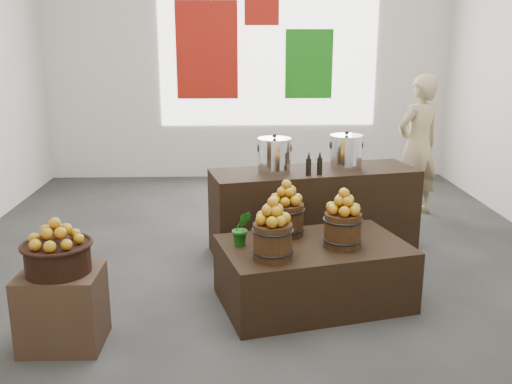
{
  "coord_description": "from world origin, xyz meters",
  "views": [
    {
      "loc": [
        -0.2,
        -5.11,
        2.04
      ],
      "look_at": [
        -0.03,
        -0.4,
        0.78
      ],
      "focal_mm": 40.0,
      "sensor_mm": 36.0,
      "label": 1
    }
  ],
  "objects_px": {
    "counter": "(314,210)",
    "display_table": "(313,273)",
    "crate": "(63,308)",
    "stock_pot_center": "(346,153)",
    "stock_pot_left": "(274,156)",
    "wicker_basket": "(58,258)",
    "shopper": "(418,146)"
  },
  "relations": [
    {
      "from": "counter",
      "to": "display_table",
      "type": "bearing_deg",
      "value": -109.88
    },
    {
      "from": "crate",
      "to": "display_table",
      "type": "height_order",
      "value": "crate"
    },
    {
      "from": "crate",
      "to": "stock_pot_center",
      "type": "bearing_deg",
      "value": 39.1
    },
    {
      "from": "stock_pot_left",
      "to": "display_table",
      "type": "bearing_deg",
      "value": -77.6
    },
    {
      "from": "wicker_basket",
      "to": "counter",
      "type": "relative_size",
      "value": 0.21
    },
    {
      "from": "stock_pot_center",
      "to": "stock_pot_left",
      "type": "bearing_deg",
      "value": -167.79
    },
    {
      "from": "counter",
      "to": "stock_pot_left",
      "type": "xyz_separation_m",
      "value": [
        -0.4,
        -0.09,
        0.57
      ]
    },
    {
      "from": "shopper",
      "to": "stock_pot_left",
      "type": "bearing_deg",
      "value": 9.29
    },
    {
      "from": "display_table",
      "to": "shopper",
      "type": "bearing_deg",
      "value": 42.66
    },
    {
      "from": "wicker_basket",
      "to": "shopper",
      "type": "height_order",
      "value": "shopper"
    },
    {
      "from": "display_table",
      "to": "stock_pot_center",
      "type": "xyz_separation_m",
      "value": [
        0.47,
        1.25,
        0.73
      ]
    },
    {
      "from": "stock_pot_left",
      "to": "counter",
      "type": "bearing_deg",
      "value": 12.21
    },
    {
      "from": "crate",
      "to": "shopper",
      "type": "bearing_deg",
      "value": 41.41
    },
    {
      "from": "crate",
      "to": "stock_pot_center",
      "type": "xyz_separation_m",
      "value": [
        2.27,
        1.85,
        0.71
      ]
    },
    {
      "from": "wicker_basket",
      "to": "stock_pot_center",
      "type": "bearing_deg",
      "value": 39.1
    },
    {
      "from": "counter",
      "to": "shopper",
      "type": "distance_m",
      "value": 1.86
    },
    {
      "from": "shopper",
      "to": "wicker_basket",
      "type": "bearing_deg",
      "value": 15.54
    },
    {
      "from": "stock_pot_left",
      "to": "stock_pot_center",
      "type": "xyz_separation_m",
      "value": [
        0.71,
        0.15,
        0.0
      ]
    },
    {
      "from": "crate",
      "to": "shopper",
      "type": "xyz_separation_m",
      "value": [
        3.34,
        2.95,
        0.57
      ]
    },
    {
      "from": "display_table",
      "to": "stock_pot_center",
      "type": "height_order",
      "value": "stock_pot_center"
    },
    {
      "from": "display_table",
      "to": "stock_pot_left",
      "type": "relative_size",
      "value": 4.62
    },
    {
      "from": "wicker_basket",
      "to": "stock_pot_center",
      "type": "relative_size",
      "value": 1.39
    },
    {
      "from": "wicker_basket",
      "to": "display_table",
      "type": "height_order",
      "value": "wicker_basket"
    },
    {
      "from": "display_table",
      "to": "counter",
      "type": "bearing_deg",
      "value": 68.21
    },
    {
      "from": "counter",
      "to": "wicker_basket",
      "type": "bearing_deg",
      "value": -149.99
    },
    {
      "from": "stock_pot_left",
      "to": "shopper",
      "type": "bearing_deg",
      "value": 35.16
    },
    {
      "from": "crate",
      "to": "counter",
      "type": "xyz_separation_m",
      "value": [
        1.96,
        1.78,
        0.14
      ]
    },
    {
      "from": "counter",
      "to": "stock_pot_left",
      "type": "height_order",
      "value": "stock_pot_left"
    },
    {
      "from": "wicker_basket",
      "to": "stock_pot_left",
      "type": "relative_size",
      "value": 1.39
    },
    {
      "from": "wicker_basket",
      "to": "shopper",
      "type": "bearing_deg",
      "value": 41.41
    },
    {
      "from": "display_table",
      "to": "counter",
      "type": "distance_m",
      "value": 1.21
    },
    {
      "from": "crate",
      "to": "stock_pot_left",
      "type": "bearing_deg",
      "value": 47.34
    }
  ]
}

